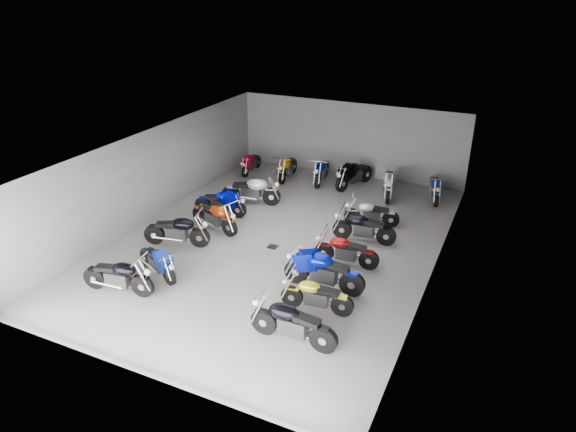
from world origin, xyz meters
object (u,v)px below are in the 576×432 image
at_px(motorcycle_left_c, 177,231).
at_px(motorcycle_right_b, 316,295).
at_px(motorcycle_right_d, 346,251).
at_px(motorcycle_back_d, 354,174).
at_px(motorcycle_right_a, 292,323).
at_px(motorcycle_right_f, 371,213).
at_px(motorcycle_right_e, 363,228).
at_px(motorcycle_left_a, 119,276).
at_px(motorcycle_back_c, 322,171).
at_px(motorcycle_left_e, 221,203).
at_px(motorcycle_back_a, 251,163).
at_px(motorcycle_left_f, 252,191).
at_px(motorcycle_back_e, 389,183).
at_px(drain_grate, 273,247).
at_px(motorcycle_right_c, 323,271).
at_px(motorcycle_left_b, 158,262).
at_px(motorcycle_left_d, 215,216).
at_px(motorcycle_back_f, 435,188).
at_px(motorcycle_back_b, 288,168).

xyz_separation_m(motorcycle_left_c, motorcycle_right_b, (5.43, -1.48, -0.06)).
height_order(motorcycle_right_d, motorcycle_back_d, motorcycle_back_d).
xyz_separation_m(motorcycle_right_a, motorcycle_right_f, (-0.13, 6.96, -0.07)).
bearing_deg(motorcycle_right_e, motorcycle_right_b, 175.25).
height_order(motorcycle_left_a, motorcycle_back_c, motorcycle_left_a).
distance_m(motorcycle_left_e, motorcycle_back_d, 5.89).
bearing_deg(motorcycle_right_f, motorcycle_right_b, 166.80).
distance_m(motorcycle_back_a, motorcycle_back_d, 4.72).
bearing_deg(motorcycle_right_a, motorcycle_back_d, 11.19).
height_order(motorcycle_back_a, motorcycle_back_c, motorcycle_back_c).
bearing_deg(motorcycle_left_c, motorcycle_left_f, 155.56).
xyz_separation_m(motorcycle_right_f, motorcycle_back_d, (-1.71, 3.28, 0.08)).
bearing_deg(motorcycle_right_d, motorcycle_back_e, -2.10).
bearing_deg(drain_grate, motorcycle_right_c, -34.13).
bearing_deg(motorcycle_back_a, motorcycle_left_b, 96.56).
xyz_separation_m(motorcycle_left_d, motorcycle_back_d, (3.06, 5.87, 0.03)).
height_order(motorcycle_right_f, motorcycle_back_f, motorcycle_back_f).
bearing_deg(motorcycle_back_c, motorcycle_right_d, 109.00).
height_order(motorcycle_left_b, motorcycle_right_e, motorcycle_right_e).
bearing_deg(motorcycle_right_b, motorcycle_left_e, 45.86).
relative_size(motorcycle_right_a, motorcycle_back_e, 0.99).
xyz_separation_m(drain_grate, motorcycle_right_f, (2.42, 2.87, 0.46)).
height_order(motorcycle_left_f, motorcycle_right_c, motorcycle_right_c).
height_order(motorcycle_left_a, motorcycle_right_f, motorcycle_left_a).
bearing_deg(motorcycle_right_d, motorcycle_left_a, 123.82).
bearing_deg(motorcycle_right_a, motorcycle_left_d, 49.31).
height_order(motorcycle_left_c, motorcycle_right_e, motorcycle_left_c).
bearing_deg(motorcycle_left_e, motorcycle_right_a, 37.35).
bearing_deg(drain_grate, motorcycle_right_e, 32.41).
bearing_deg(motorcycle_left_f, motorcycle_back_b, 162.37).
bearing_deg(motorcycle_left_b, motorcycle_back_e, 175.84).
xyz_separation_m(motorcycle_left_e, motorcycle_back_b, (0.61, 4.45, 0.01)).
relative_size(motorcycle_right_b, motorcycle_right_c, 0.83).
relative_size(motorcycle_right_b, motorcycle_right_d, 0.97).
distance_m(motorcycle_left_d, motorcycle_back_f, 8.68).
distance_m(motorcycle_right_c, motorcycle_back_c, 8.28).
relative_size(motorcycle_back_a, motorcycle_back_c, 0.87).
bearing_deg(motorcycle_back_d, motorcycle_back_e, -173.17).
relative_size(drain_grate, motorcycle_left_e, 0.16).
distance_m(motorcycle_left_d, motorcycle_left_f, 2.52).
distance_m(motorcycle_right_e, motorcycle_back_a, 7.80).
distance_m(motorcycle_left_d, motorcycle_right_c, 5.07).
bearing_deg(motorcycle_left_f, motorcycle_right_f, 74.84).
height_order(motorcycle_left_b, motorcycle_right_a, motorcycle_right_a).
relative_size(motorcycle_back_a, motorcycle_back_b, 0.90).
bearing_deg(motorcycle_left_a, motorcycle_right_e, 129.45).
height_order(motorcycle_left_f, motorcycle_right_a, motorcycle_left_f).
relative_size(motorcycle_left_a, motorcycle_right_c, 0.91).
relative_size(motorcycle_left_e, motorcycle_right_d, 1.01).
height_order(motorcycle_back_a, motorcycle_back_e, motorcycle_back_e).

